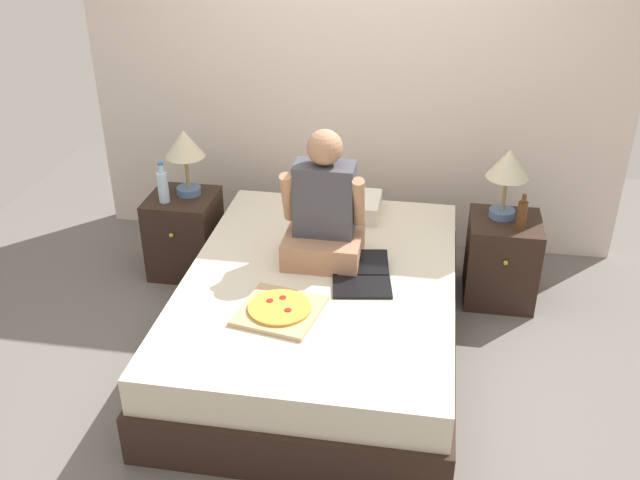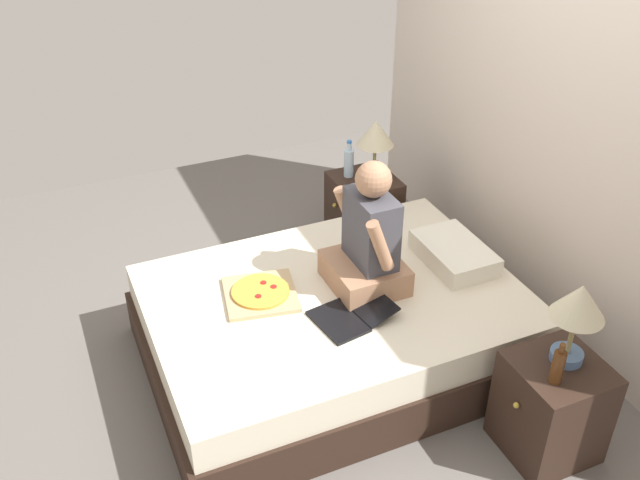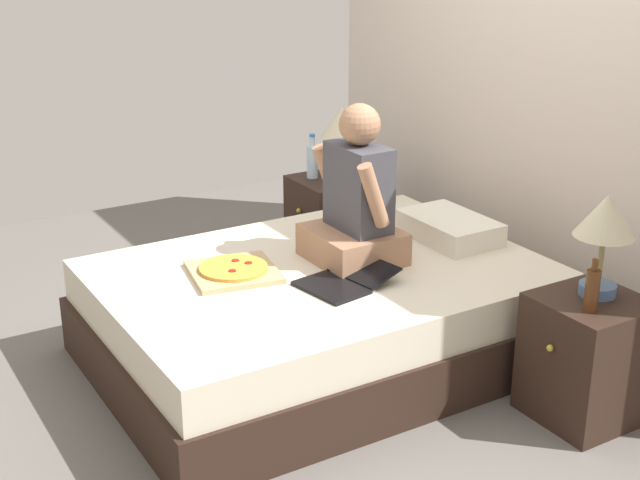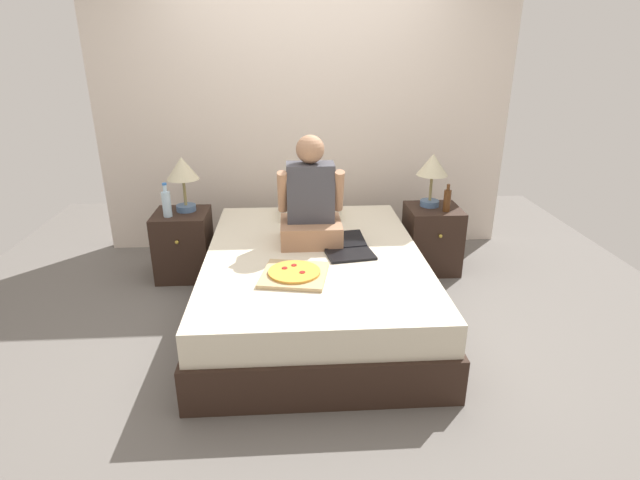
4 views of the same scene
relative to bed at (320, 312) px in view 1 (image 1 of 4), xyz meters
The scene contains 13 objects.
ground_plane 0.24m from the bed, ahead, with size 5.76×5.76×0.00m, color #66605B.
wall_back 1.75m from the bed, 90.00° to the left, with size 3.76×0.12×2.50m, color beige.
bed is the anchor object (origin of this frame).
nightstand_left 1.28m from the bed, 145.70° to the left, with size 0.44×0.47×0.56m.
lamp_on_left_nightstand 1.44m from the bed, 142.84° to the left, with size 0.26×0.26×0.45m.
water_bottle 1.37m from the bed, 150.95° to the left, with size 0.07×0.07×0.28m.
nightstand_right 1.28m from the bed, 34.30° to the left, with size 0.44×0.47×0.56m.
lamp_on_right_nightstand 1.44m from the bed, 36.89° to the left, with size 0.26×0.26×0.45m.
beer_bottle 1.36m from the bed, 28.88° to the left, with size 0.06×0.06×0.23m.
pillow 0.85m from the bed, 89.83° to the left, with size 0.52×0.34×0.12m, color silver.
person_seated 0.58m from the bed, 93.04° to the left, with size 0.47×0.40×0.78m.
laptop 0.36m from the bed, ahead, with size 0.38×0.46×0.07m.
pizza_box 0.50m from the bed, 109.94° to the right, with size 0.47×0.47×0.05m.
Camera 1 is at (0.57, -3.36, 2.59)m, focal length 40.00 mm.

